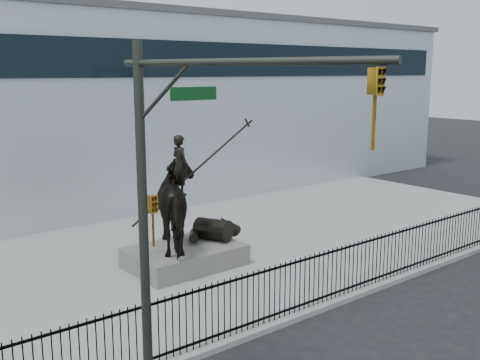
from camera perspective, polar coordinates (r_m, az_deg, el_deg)
ground at (r=16.10m, az=14.00°, el=-13.02°), size 120.00×120.00×0.00m
plaza at (r=20.73m, az=-1.64°, el=-6.96°), size 30.00×12.00×0.15m
building at (r=31.16m, az=-16.38°, el=6.94°), size 44.00×14.00×9.00m
picket_fence at (r=16.48m, az=10.66°, el=-8.91°), size 22.10×0.10×1.50m
statue_plinth at (r=18.69m, az=-5.63°, el=-7.71°), size 3.58×2.47×0.67m
equestrian_statue at (r=18.25m, az=-5.55°, el=-2.51°), size 4.57×2.83×3.87m
traffic_signal_left at (r=9.90m, az=-6.28°, el=-3.28°), size 1.52×4.84×7.00m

